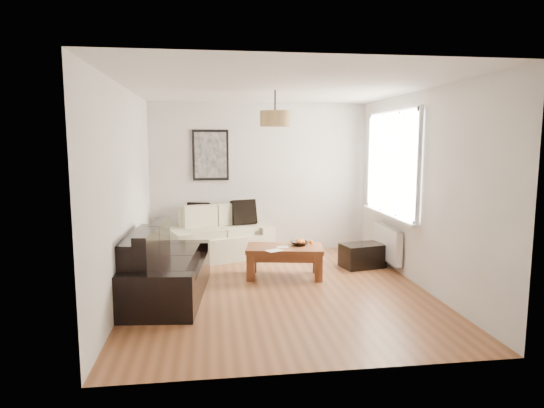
{
  "coord_description": "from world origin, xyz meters",
  "views": [
    {
      "loc": [
        -0.87,
        -5.83,
        1.92
      ],
      "look_at": [
        0.0,
        0.6,
        1.05
      ],
      "focal_mm": 30.44,
      "sensor_mm": 36.0,
      "label": 1
    }
  ],
  "objects": [
    {
      "name": "pendant_shade",
      "position": [
        0.0,
        0.3,
        2.23
      ],
      "size": [
        0.4,
        0.4,
        0.2
      ],
      "primitive_type": "cylinder",
      "color": "tan",
      "rests_on": "ceiling"
    },
    {
      "name": "wall_right",
      "position": [
        1.9,
        0.0,
        1.3
      ],
      "size": [
        0.04,
        4.5,
        2.6
      ],
      "primitive_type": null,
      "color": "silver",
      "rests_on": "floor"
    },
    {
      "name": "wall_back",
      "position": [
        0.0,
        2.25,
        1.3
      ],
      "size": [
        3.8,
        0.04,
        2.6
      ],
      "primitive_type": null,
      "color": "silver",
      "rests_on": "floor"
    },
    {
      "name": "cushion_right",
      "position": [
        -0.3,
        1.98,
        0.73
      ],
      "size": [
        0.44,
        0.24,
        0.42
      ],
      "primitive_type": "cube",
      "rotation": [
        0.0,
        0.0,
        0.28
      ],
      "color": "black",
      "rests_on": "loveseat_cream"
    },
    {
      "name": "orange_c",
      "position": [
        0.41,
        0.61,
        0.48
      ],
      "size": [
        0.09,
        0.09,
        0.08
      ],
      "primitive_type": "sphere",
      "rotation": [
        0.0,
        0.0,
        -0.07
      ],
      "color": "orange",
      "rests_on": "fruit_bowl"
    },
    {
      "name": "wall_front",
      "position": [
        0.0,
        -2.25,
        1.3
      ],
      "size": [
        3.8,
        0.04,
        2.6
      ],
      "primitive_type": null,
      "color": "silver",
      "rests_on": "floor"
    },
    {
      "name": "orange_b",
      "position": [
        0.57,
        0.58,
        0.48
      ],
      "size": [
        0.08,
        0.08,
        0.07
      ],
      "primitive_type": "sphere",
      "rotation": [
        0.0,
        0.0,
        0.2
      ],
      "color": "orange",
      "rests_on": "fruit_bowl"
    },
    {
      "name": "papers",
      "position": [
        -0.01,
        0.29,
        0.45
      ],
      "size": [
        0.26,
        0.24,
        0.01
      ],
      "primitive_type": "cube",
      "rotation": [
        0.0,
        0.0,
        0.52
      ],
      "color": "beige",
      "rests_on": "coffee_table"
    },
    {
      "name": "orange_a",
      "position": [
        0.45,
        0.63,
        0.48
      ],
      "size": [
        0.09,
        0.09,
        0.08
      ],
      "primitive_type": "sphere",
      "rotation": [
        0.0,
        0.0,
        0.16
      ],
      "color": "orange",
      "rests_on": "fruit_bowl"
    },
    {
      "name": "window_bay",
      "position": [
        1.86,
        0.8,
        1.6
      ],
      "size": [
        0.14,
        1.9,
        1.6
      ],
      "primitive_type": null,
      "color": "white",
      "rests_on": "wall_right"
    },
    {
      "name": "coffee_table",
      "position": [
        0.17,
        0.54,
        0.22
      ],
      "size": [
        1.17,
        0.77,
        0.44
      ],
      "primitive_type": null,
      "rotation": [
        0.0,
        0.0,
        -0.17
      ],
      "color": "brown",
      "rests_on": "floor"
    },
    {
      "name": "floor",
      "position": [
        0.0,
        0.0,
        0.0
      ],
      "size": [
        4.5,
        4.5,
        0.0
      ],
      "primitive_type": "plane",
      "color": "brown",
      "rests_on": "ground"
    },
    {
      "name": "radiator",
      "position": [
        1.82,
        0.8,
        0.38
      ],
      "size": [
        0.1,
        0.9,
        0.52
      ],
      "primitive_type": "cube",
      "color": "white",
      "rests_on": "wall_right"
    },
    {
      "name": "loveseat_cream",
      "position": [
        -0.72,
        1.78,
        0.41
      ],
      "size": [
        1.85,
        1.38,
        0.82
      ],
      "primitive_type": null,
      "rotation": [
        0.0,
        0.0,
        0.33
      ],
      "color": "beige",
      "rests_on": "floor"
    },
    {
      "name": "sofa_leather",
      "position": [
        -1.43,
        -0.11,
        0.4
      ],
      "size": [
        1.08,
        1.94,
        0.8
      ],
      "primitive_type": null,
      "rotation": [
        0.0,
        0.0,
        1.47
      ],
      "color": "black",
      "rests_on": "floor"
    },
    {
      "name": "wall_left",
      "position": [
        -1.9,
        0.0,
        1.3
      ],
      "size": [
        0.04,
        4.5,
        2.6
      ],
      "primitive_type": null,
      "color": "silver",
      "rests_on": "floor"
    },
    {
      "name": "ottoman",
      "position": [
        1.45,
        0.88,
        0.18
      ],
      "size": [
        0.71,
        0.53,
        0.36
      ],
      "primitive_type": "cube",
      "rotation": [
        0.0,
        0.0,
        0.21
      ],
      "color": "black",
      "rests_on": "floor"
    },
    {
      "name": "fruit_bowl",
      "position": [
        0.4,
        0.58,
        0.47
      ],
      "size": [
        0.32,
        0.32,
        0.06
      ],
      "primitive_type": "imported",
      "rotation": [
        0.0,
        0.0,
        0.33
      ],
      "color": "black",
      "rests_on": "coffee_table"
    },
    {
      "name": "ceiling",
      "position": [
        0.0,
        0.0,
        2.6
      ],
      "size": [
        3.8,
        4.5,
        0.0
      ],
      "primitive_type": null,
      "color": "white",
      "rests_on": "floor"
    },
    {
      "name": "poster",
      "position": [
        -0.85,
        2.22,
        1.7
      ],
      "size": [
        0.62,
        0.04,
        0.87
      ],
      "primitive_type": null,
      "color": "black",
      "rests_on": "wall_back"
    },
    {
      "name": "cushion_left",
      "position": [
        -1.07,
        1.98,
        0.71
      ],
      "size": [
        0.41,
        0.24,
        0.39
      ],
      "primitive_type": "cube",
      "rotation": [
        0.0,
        0.0,
        -0.32
      ],
      "color": "black",
      "rests_on": "loveseat_cream"
    }
  ]
}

